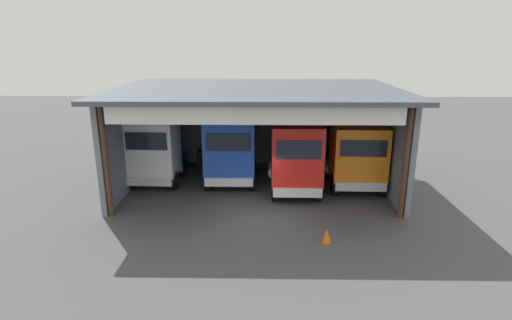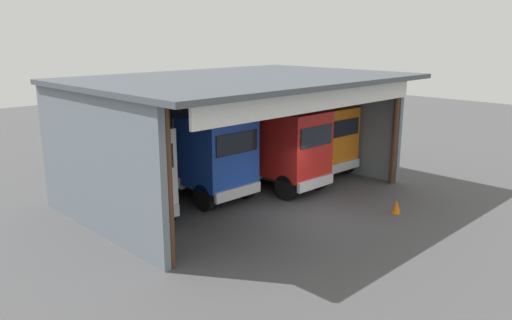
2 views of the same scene
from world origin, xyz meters
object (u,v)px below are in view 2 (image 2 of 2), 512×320
Objects in this scene: truck_red_center_right_bay at (289,150)px; tool_cart at (132,182)px; truck_blue_right_bay at (213,156)px; truck_orange_left_bay at (320,139)px; oil_drum at (114,191)px; truck_white_center_left_bay at (130,176)px; traffic_cone at (396,206)px.

truck_red_center_right_bay reaches higher than tool_cart.
truck_blue_right_bay is at bearing -21.75° from truck_red_center_right_bay.
truck_orange_left_bay reaches higher than oil_drum.
truck_white_center_left_bay is at bearing 0.14° from truck_blue_right_bay.
oil_drum is at bearing -104.92° from truck_white_center_left_bay.
truck_orange_left_bay is 8.98× the size of traffic_cone.
truck_white_center_left_bay is 8.40× the size of traffic_cone.
traffic_cone is (-2.27, -5.75, -1.55)m from truck_orange_left_bay.
oil_drum is 1.31m from tool_cart.
oil_drum is at bearing -156.22° from tool_cart.
tool_cart is 11.55m from traffic_cone.
truck_blue_right_bay is at bearing -43.56° from oil_drum.
truck_red_center_right_bay is (7.32, -1.34, 0.03)m from truck_white_center_left_bay.
truck_white_center_left_bay is 10.47m from truck_orange_left_bay.
truck_white_center_left_bay is 4.70× the size of tool_cart.
truck_white_center_left_bay is at bearing 142.20° from traffic_cone.
oil_drum reaches higher than traffic_cone.
truck_white_center_left_bay is at bearing -1.80° from truck_orange_left_bay.
truck_blue_right_bay reaches higher than traffic_cone.
truck_blue_right_bay is 7.78m from traffic_cone.
truck_orange_left_bay is 6.38m from traffic_cone.
truck_blue_right_bay is at bearing -3.83° from truck_orange_left_bay.
truck_blue_right_bay is 8.71× the size of traffic_cone.
truck_red_center_right_bay is at bearing 158.08° from truck_blue_right_bay.
traffic_cone is at bearing -51.93° from oil_drum.
tool_cart is at bearing 23.78° from oil_drum.
truck_blue_right_bay reaches higher than truck_orange_left_bay.
truck_blue_right_bay is 4.21m from tool_cart.
truck_orange_left_bay is (3.14, 0.75, -0.10)m from truck_red_center_right_bay.
tool_cart is (1.19, 0.53, 0.04)m from oil_drum.
truck_white_center_left_bay is 3.40m from oil_drum.
traffic_cone is at bearing 100.03° from truck_red_center_right_bay.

